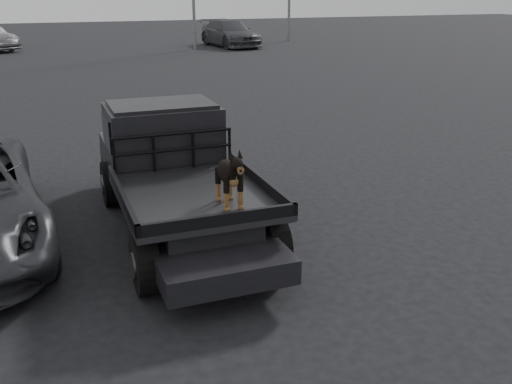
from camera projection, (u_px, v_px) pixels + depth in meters
name	position (u px, v px, depth m)	size (l,w,h in m)	color
ground	(221.00, 269.00, 7.55)	(120.00, 120.00, 0.00)	black
flatbed_ute	(179.00, 202.00, 8.60)	(2.00, 5.40, 0.92)	black
ute_cab	(163.00, 130.00, 9.13)	(1.72, 1.30, 0.88)	black
headache_rack	(174.00, 152.00, 8.53)	(1.80, 0.08, 0.55)	black
dog	(229.00, 177.00, 7.10)	(0.32, 0.60, 0.74)	black
distant_car_b	(230.00, 33.00, 35.69)	(2.25, 5.54, 1.61)	#3F4044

